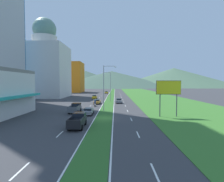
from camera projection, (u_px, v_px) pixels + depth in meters
name	position (u px, v px, depth m)	size (l,w,h in m)	color
ground_plane	(104.00, 118.00, 33.25)	(600.00, 600.00, 0.00)	#38383A
grass_median	(111.00, 95.00, 93.18)	(3.20, 240.00, 0.06)	#2D6023
grass_verge_right	(150.00, 96.00, 92.81)	(24.00, 240.00, 0.06)	#387028
lane_dash_left_0	(20.00, 171.00, 13.37)	(0.16, 2.80, 0.01)	silver
lane_dash_left_1	(60.00, 134.00, 22.91)	(0.16, 2.80, 0.01)	silver
lane_dash_left_2	(76.00, 119.00, 32.44)	(0.16, 2.80, 0.01)	silver
lane_dash_left_3	(85.00, 111.00, 41.97)	(0.16, 2.80, 0.01)	silver
lane_dash_left_4	(91.00, 106.00, 51.51)	(0.16, 2.80, 0.01)	silver
lane_dash_left_5	(94.00, 102.00, 61.04)	(0.16, 2.80, 0.01)	silver
lane_dash_left_6	(97.00, 100.00, 70.58)	(0.16, 2.80, 0.01)	silver
lane_dash_left_7	(99.00, 98.00, 80.11)	(0.16, 2.80, 0.01)	silver
lane_dash_left_8	(101.00, 96.00, 89.65)	(0.16, 2.80, 0.01)	silver
lane_dash_left_9	(102.00, 95.00, 99.18)	(0.16, 2.80, 0.01)	silver
lane_dash_left_10	(104.00, 94.00, 108.72)	(0.16, 2.80, 0.01)	silver
lane_dash_left_11	(104.00, 93.00, 118.25)	(0.16, 2.80, 0.01)	silver
lane_dash_right_0	(155.00, 172.00, 13.19)	(0.16, 2.80, 0.01)	silver
lane_dash_right_1	(138.00, 135.00, 22.72)	(0.16, 2.80, 0.01)	silver
lane_dash_right_2	(131.00, 119.00, 32.26)	(0.16, 2.80, 0.01)	silver
lane_dash_right_3	(128.00, 111.00, 41.79)	(0.16, 2.80, 0.01)	silver
lane_dash_right_4	(125.00, 106.00, 51.32)	(0.16, 2.80, 0.01)	silver
lane_dash_right_5	(124.00, 102.00, 60.86)	(0.16, 2.80, 0.01)	silver
lane_dash_right_6	(123.00, 100.00, 70.39)	(0.16, 2.80, 0.01)	silver
lane_dash_right_7	(122.00, 98.00, 79.93)	(0.16, 2.80, 0.01)	silver
lane_dash_right_8	(121.00, 96.00, 89.46)	(0.16, 2.80, 0.01)	silver
lane_dash_right_9	(120.00, 95.00, 99.00)	(0.16, 2.80, 0.01)	silver
lane_dash_right_10	(120.00, 94.00, 108.53)	(0.16, 2.80, 0.01)	silver
lane_dash_right_11	(120.00, 93.00, 118.07)	(0.16, 2.80, 0.01)	silver
edge_line_median_left	(108.00, 96.00, 93.21)	(0.16, 240.00, 0.01)	silver
edge_line_median_right	(114.00, 96.00, 93.15)	(0.16, 240.00, 0.01)	silver
domed_building	(45.00, 65.00, 82.77)	(19.82, 19.82, 37.13)	silver
midrise_colored	(71.00, 77.00, 126.29)	(16.73, 16.73, 21.34)	orange
hill_far_left	(86.00, 79.00, 313.76)	(161.35, 161.35, 28.18)	#3D5647
hill_far_center	(112.00, 79.00, 298.88)	(211.23, 211.23, 26.83)	#3D5647
hill_far_right	(174.00, 77.00, 313.86)	(209.39, 209.39, 33.34)	#47664C
street_lamp_near	(105.00, 85.00, 41.52)	(3.12, 0.30, 10.80)	#99999E
street_lamp_mid	(110.00, 85.00, 64.39)	(3.17, 0.36, 10.70)	#99999E
billboard_roadside	(169.00, 89.00, 34.33)	(4.87, 0.28, 7.17)	#4C4C51
car_0	(97.00, 102.00, 56.12)	(1.99, 4.71, 1.44)	#C6842D
car_1	(106.00, 92.00, 110.22)	(1.98, 4.23, 1.50)	yellow
car_2	(88.00, 111.00, 37.00)	(1.95, 4.53, 1.43)	slate
car_3	(94.00, 97.00, 73.72)	(1.86, 4.22, 1.61)	yellow
car_4	(119.00, 101.00, 58.19)	(1.98, 4.16, 1.54)	slate
pickup_truck_0	(75.00, 108.00, 39.74)	(2.18, 5.40, 2.00)	#515459
pickup_truck_1	(78.00, 120.00, 26.67)	(2.18, 5.40, 2.00)	black
motorcycle_rider	(95.00, 104.00, 49.98)	(0.36, 2.00, 1.80)	black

